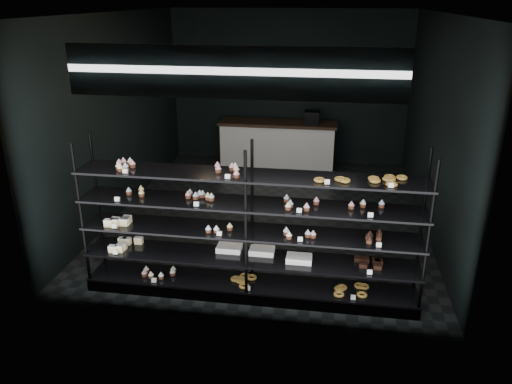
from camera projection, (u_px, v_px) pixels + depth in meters
room at (270, 121)px, 7.83m from camera, size 5.01×6.01×3.20m
display_shelf at (247, 248)px, 5.93m from camera, size 4.00×0.50×1.91m
signage at (232, 72)px, 4.72m from camera, size 3.30×0.05×0.50m
pendant_lamp at (202, 76)px, 6.50m from camera, size 0.32×0.32×0.89m
service_counter at (278, 144)px, 10.55m from camera, size 2.46×0.65×1.23m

